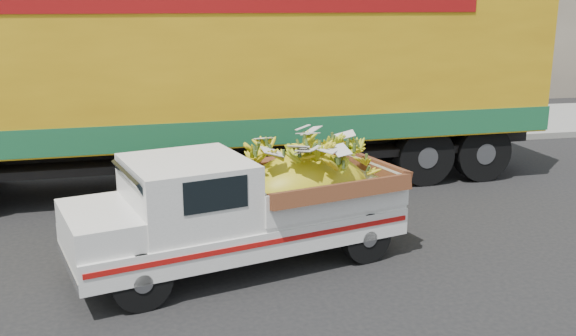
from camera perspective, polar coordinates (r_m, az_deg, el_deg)
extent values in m
plane|color=black|center=(9.26, -16.30, -7.29)|extent=(100.00, 100.00, 0.00)
cube|color=gray|center=(14.58, -14.90, 1.10)|extent=(60.00, 0.25, 0.15)
cube|color=gray|center=(16.63, -14.61, 2.74)|extent=(60.00, 4.00, 0.14)
cube|color=gray|center=(26.67, 18.07, 13.18)|extent=(14.00, 6.00, 6.00)
cylinder|color=black|center=(7.43, -12.92, -9.74)|extent=(0.72, 0.37, 0.69)
cylinder|color=black|center=(8.63, -15.16, -6.38)|extent=(0.72, 0.37, 0.69)
cylinder|color=black|center=(8.57, 6.92, -6.10)|extent=(0.72, 0.37, 0.69)
cylinder|color=black|center=(9.63, 2.52, -3.65)|extent=(0.72, 0.37, 0.69)
cube|color=silver|center=(8.37, -4.46, -5.39)|extent=(4.52, 2.60, 0.35)
cube|color=#A50F0C|center=(7.69, -2.20, -6.76)|extent=(4.04, 1.10, 0.06)
cube|color=silver|center=(7.90, -18.74, -8.16)|extent=(0.48, 1.48, 0.13)
cube|color=silver|center=(7.80, -16.47, -4.85)|extent=(1.12, 1.60, 0.33)
cube|color=silver|center=(7.97, -8.91, -2.13)|extent=(1.74, 1.80, 0.82)
cube|color=black|center=(7.28, -6.41, -2.40)|extent=(0.75, 0.21, 0.38)
cube|color=silver|center=(8.70, 2.12, -1.75)|extent=(2.42, 2.03, 0.46)
ellipsoid|color=gold|center=(8.69, 1.59, -2.43)|extent=(2.14, 1.68, 1.16)
cylinder|color=black|center=(12.83, 16.83, 1.34)|extent=(1.11, 0.36, 1.10)
cylinder|color=black|center=(14.54, 12.81, 3.12)|extent=(1.11, 0.36, 1.10)
cylinder|color=black|center=(12.26, 12.01, 1.05)|extent=(1.11, 0.36, 1.10)
cylinder|color=black|center=(14.04, 8.44, 2.92)|extent=(1.11, 0.36, 1.10)
cube|color=black|center=(12.09, -5.16, 2.24)|extent=(12.03, 1.47, 0.36)
cube|color=gold|center=(11.85, -5.34, 9.82)|extent=(11.85, 2.96, 2.84)
cube|color=#1A5C34|center=(12.00, -5.21, 4.24)|extent=(11.91, 2.98, 0.45)
cube|color=maroon|center=(10.57, -4.34, 14.52)|extent=(8.39, 0.35, 0.35)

